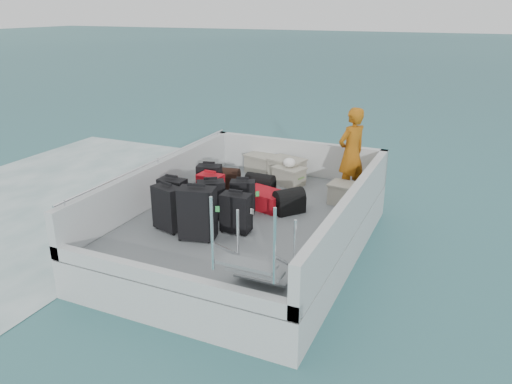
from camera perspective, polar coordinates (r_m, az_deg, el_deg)
ground at (r=8.55m, az=-0.96°, el=-6.50°), size 160.00×160.00×0.00m
wake_foam at (r=11.30m, az=-23.58°, el=-1.41°), size 10.00×10.00×0.00m
ferry_hull at (r=8.42m, az=-0.97°, el=-4.68°), size 3.60×5.00×0.60m
deck at (r=8.29m, az=-0.99°, el=-2.74°), size 3.30×4.70×0.02m
deck_fittings at (r=7.75m, az=0.30°, el=-1.41°), size 3.60×5.00×0.90m
suitcase_0 at (r=7.75m, az=-10.05°, el=-1.87°), size 0.51×0.38×0.71m
suitcase_1 at (r=8.21m, az=-9.47°, el=-0.72°), size 0.44×0.25×0.66m
suitcase_2 at (r=8.98m, az=-5.34°, el=1.18°), size 0.48×0.36×0.61m
suitcase_3 at (r=7.37m, az=-6.70°, el=-2.50°), size 0.59×0.43×0.80m
suitcase_4 at (r=8.07m, az=-5.14°, el=-0.94°), size 0.50×0.46×0.64m
suitcase_5 at (r=8.55m, az=-5.19°, el=0.11°), size 0.44×0.27×0.59m
suitcase_6 at (r=7.58m, az=-2.30°, el=-2.45°), size 0.46×0.28×0.62m
suitcase_7 at (r=8.27m, az=-1.53°, el=-0.61°), size 0.46×0.36×0.57m
suitcase_8 at (r=8.58m, az=0.94°, el=-0.80°), size 0.84×0.66×0.29m
duffel_0 at (r=9.45m, az=-3.61°, el=1.29°), size 0.61×0.40×0.32m
duffel_1 at (r=9.10m, az=0.48°, el=0.55°), size 0.52×0.31×0.32m
duffel_2 at (r=8.37m, az=3.79°, el=-1.32°), size 0.55×0.58×0.32m
crate_0 at (r=10.35m, az=0.62°, el=3.16°), size 0.68×0.55×0.36m
crate_1 at (r=9.99m, az=3.53°, el=2.58°), size 0.74×0.59×0.39m
crate_2 at (r=9.67m, az=3.79°, el=1.75°), size 0.63×0.51×0.33m
crate_3 at (r=8.84m, az=10.30°, el=-0.32°), size 0.61×0.45×0.34m
yellow_bag at (r=9.47m, az=11.84°, el=0.59°), size 0.28×0.26×0.22m
white_bag at (r=9.59m, az=3.82°, el=3.20°), size 0.24×0.24×0.18m
passenger at (r=9.03m, az=10.84°, el=4.40°), size 0.65×0.72×1.63m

